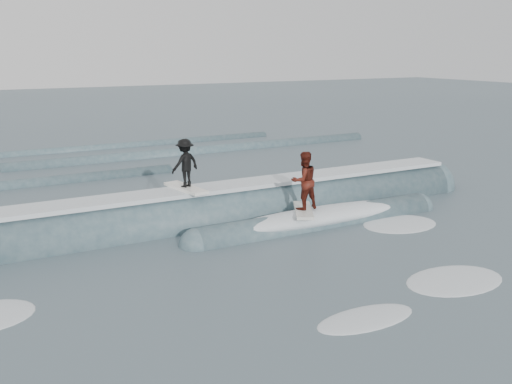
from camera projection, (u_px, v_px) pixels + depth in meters
name	position (u px, v px, depth m)	size (l,w,h in m)	color
ground	(333.00, 265.00, 15.78)	(160.00, 160.00, 0.00)	#3D4E59
breaking_wave	(254.00, 216.00, 20.27)	(20.21, 3.94, 2.31)	#344D57
surfer_black	(185.00, 165.00, 18.95)	(1.18, 2.07, 1.72)	white
surfer_red	(304.00, 183.00, 18.72)	(1.45, 2.02, 2.03)	silver
whitewater	(339.00, 276.00, 15.04)	(15.55, 6.58, 0.10)	white
far_swells	(104.00, 163.00, 29.93)	(36.69, 8.65, 0.80)	#344D57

